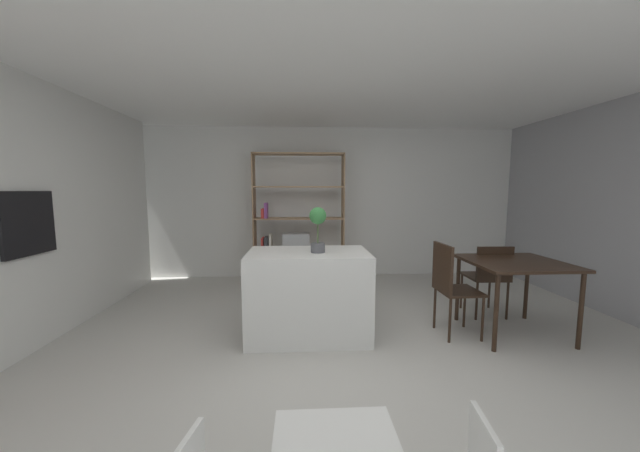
# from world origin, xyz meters

# --- Properties ---
(ground_plane) EXTENTS (9.66, 9.66, 0.00)m
(ground_plane) POSITION_xyz_m (0.00, 0.00, 0.00)
(ground_plane) COLOR beige
(ceiling_slab) EXTENTS (7.02, 6.13, 0.06)m
(ceiling_slab) POSITION_xyz_m (0.00, 0.00, 2.64)
(ceiling_slab) COLOR white
(ceiling_slab) RESTS_ON ground_plane
(back_partition) EXTENTS (7.02, 0.06, 2.61)m
(back_partition) POSITION_xyz_m (0.00, 3.03, 1.31)
(back_partition) COLOR silver
(back_partition) RESTS_ON ground_plane
(built_in_oven) EXTENTS (0.06, 0.59, 0.60)m
(built_in_oven) POSITION_xyz_m (-2.83, 0.36, 1.23)
(built_in_oven) COLOR black
(built_in_oven) RESTS_ON ground_plane
(kitchen_island) EXTENTS (1.25, 0.75, 0.90)m
(kitchen_island) POSITION_xyz_m (-0.24, 0.55, 0.45)
(kitchen_island) COLOR silver
(kitchen_island) RESTS_ON ground_plane
(potted_plant_on_island) EXTENTS (0.17, 0.17, 0.46)m
(potted_plant_on_island) POSITION_xyz_m (-0.14, 0.51, 1.18)
(potted_plant_on_island) COLOR #4C4C51
(potted_plant_on_island) RESTS_ON kitchen_island
(open_bookshelf) EXTENTS (1.49, 0.33, 2.13)m
(open_bookshelf) POSITION_xyz_m (-0.45, 2.65, 0.89)
(open_bookshelf) COLOR #997551
(open_bookshelf) RESTS_ON ground_plane
(dining_table) EXTENTS (0.96, 0.89, 0.79)m
(dining_table) POSITION_xyz_m (1.94, 0.48, 0.70)
(dining_table) COLOR black
(dining_table) RESTS_ON ground_plane
(dining_chair_far) EXTENTS (0.44, 0.46, 0.88)m
(dining_chair_far) POSITION_xyz_m (1.94, 0.94, 0.53)
(dining_chair_far) COLOR black
(dining_chair_far) RESTS_ON ground_plane
(dining_chair_island_side) EXTENTS (0.41, 0.43, 0.98)m
(dining_chair_island_side) POSITION_xyz_m (1.25, 0.47, 0.58)
(dining_chair_island_side) COLOR black
(dining_chair_island_side) RESTS_ON ground_plane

